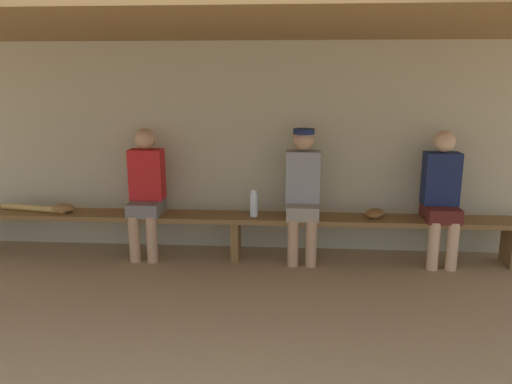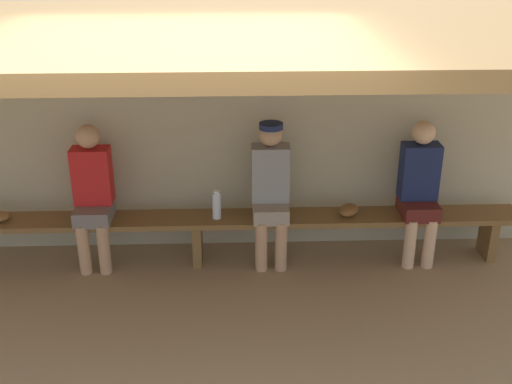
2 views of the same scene
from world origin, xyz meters
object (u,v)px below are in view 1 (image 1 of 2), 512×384
object	(u,v)px
player_in_white	(146,188)
water_bottle_green	(254,204)
bench	(236,222)
player_rightmost	(303,189)
baseball_glove_dark_brown	(375,213)
baseball_bat	(33,208)
baseball_glove_worn	(63,208)
player_in_red	(442,193)

from	to	relation	value
player_in_white	water_bottle_green	bearing A→B (deg)	-1.40
bench	water_bottle_green	world-z (taller)	water_bottle_green
player_rightmost	water_bottle_green	world-z (taller)	player_rightmost
baseball_glove_dark_brown	baseball_bat	xyz separation A→B (m)	(-3.54, -0.01, -0.01)
player_rightmost	baseball_glove_worn	bearing A→B (deg)	-179.39
baseball_glove_worn	water_bottle_green	bearing A→B (deg)	177.27
player_in_red	baseball_glove_worn	bearing A→B (deg)	-179.61
player_rightmost	baseball_glove_dark_brown	bearing A→B (deg)	0.28
bench	baseball_bat	distance (m)	2.14
baseball_glove_worn	baseball_glove_dark_brown	xyz separation A→B (m)	(3.21, 0.03, 0.00)
bench	player_in_white	distance (m)	0.98
bench	player_rightmost	size ratio (longest dim) A/B	4.46
bench	player_rightmost	world-z (taller)	player_rightmost
bench	player_rightmost	distance (m)	0.77
bench	water_bottle_green	bearing A→B (deg)	-7.25
baseball_glove_worn	baseball_bat	world-z (taller)	baseball_glove_worn
player_in_red	player_in_white	world-z (taller)	same
baseball_glove_worn	player_rightmost	bearing A→B (deg)	177.91
player_in_red	baseball_bat	size ratio (longest dim) A/B	1.76
player_in_white	player_rightmost	bearing A→B (deg)	0.02
player_in_red	baseball_glove_dark_brown	size ratio (longest dim) A/B	5.56
baseball_glove_worn	baseball_glove_dark_brown	world-z (taller)	same
player_in_red	baseball_bat	distance (m)	4.18
player_rightmost	player_in_red	bearing A→B (deg)	-0.02
bench	water_bottle_green	size ratio (longest dim) A/B	21.89
player_in_red	baseball_glove_dark_brown	xyz separation A→B (m)	(-0.64, 0.00, -0.22)
water_bottle_green	baseball_glove_worn	bearing A→B (deg)	179.97
baseball_glove_worn	baseball_bat	size ratio (longest dim) A/B	0.32
player_in_red	water_bottle_green	distance (m)	1.86
player_in_white	baseball_glove_worn	size ratio (longest dim) A/B	5.56
bench	baseball_glove_dark_brown	world-z (taller)	baseball_glove_dark_brown
player_in_white	baseball_glove_worn	distance (m)	0.92
player_in_red	player_in_white	bearing A→B (deg)	180.00
player_rightmost	baseball_glove_worn	xyz separation A→B (m)	(-2.49, -0.03, -0.24)
player_in_white	baseball_bat	size ratio (longest dim) A/B	1.76
bench	player_in_white	xyz separation A→B (m)	(-0.92, 0.00, 0.34)
baseball_glove_dark_brown	baseball_glove_worn	bearing A→B (deg)	121.30
player_in_white	player_rightmost	size ratio (longest dim) A/B	0.99
player_in_red	player_in_white	distance (m)	2.96
player_in_red	baseball_bat	xyz separation A→B (m)	(-4.18, -0.00, -0.24)
bench	player_in_white	size ratio (longest dim) A/B	4.49
player_in_red	baseball_glove_worn	size ratio (longest dim) A/B	5.56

